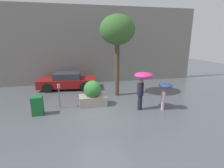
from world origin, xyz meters
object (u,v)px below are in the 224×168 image
object	(u,v)px
street_tree	(117,31)
parking_meter	(59,91)
planter_box	(93,94)
newspaper_box	(38,106)
person_child	(165,89)
person_adult	(143,81)
parked_car_near	(68,81)

from	to	relation	value
street_tree	parking_meter	size ratio (longest dim) A/B	3.80
street_tree	planter_box	bearing A→B (deg)	-140.19
parking_meter	newspaper_box	size ratio (longest dim) A/B	1.44
person_child	parking_meter	world-z (taller)	person_child
planter_box	parking_meter	bearing A→B (deg)	-177.70
planter_box	parking_meter	size ratio (longest dim) A/B	1.12
planter_box	person_adult	distance (m)	2.78
planter_box	person_child	size ratio (longest dim) A/B	1.06
person_child	parked_car_near	bearing A→B (deg)	117.45
person_adult	parked_car_near	bearing A→B (deg)	121.80
person_adult	street_tree	bearing A→B (deg)	98.34
street_tree	newspaper_box	bearing A→B (deg)	-154.56
person_child	parked_car_near	size ratio (longest dim) A/B	0.33
parking_meter	street_tree	bearing A→B (deg)	23.41
parking_meter	newspaper_box	world-z (taller)	parking_meter
planter_box	parked_car_near	size ratio (longest dim) A/B	0.35
parked_car_near	person_adult	bearing A→B (deg)	-135.74
person_child	newspaper_box	bearing A→B (deg)	156.75
person_adult	planter_box	bearing A→B (deg)	148.12
street_tree	parking_meter	xyz separation A→B (m)	(-3.43, -1.49, -3.03)
parked_car_near	newspaper_box	distance (m)	4.54
street_tree	person_child	bearing A→B (deg)	-57.73
street_tree	parked_car_near	bearing A→B (deg)	144.25
person_adult	parking_meter	size ratio (longest dim) A/B	1.49
newspaper_box	parking_meter	bearing A→B (deg)	32.08
planter_box	street_tree	world-z (taller)	street_tree
person_child	street_tree	world-z (taller)	street_tree
person_adult	parked_car_near	size ratio (longest dim) A/B	0.46
planter_box	parking_meter	distance (m)	1.76
parked_car_near	street_tree	world-z (taller)	street_tree
parked_car_near	street_tree	size ratio (longest dim) A/B	0.85
planter_box	parking_meter	xyz separation A→B (m)	(-1.73, -0.07, 0.31)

